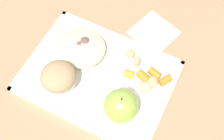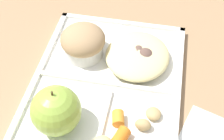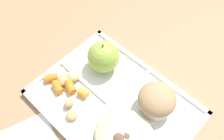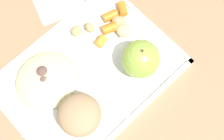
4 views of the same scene
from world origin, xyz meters
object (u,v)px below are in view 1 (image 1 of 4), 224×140
(plastic_fork, at_px, (65,50))
(lunch_tray, at_px, (99,77))
(green_apple, at_px, (121,106))
(bran_muffin, at_px, (59,78))

(plastic_fork, bearing_deg, lunch_tray, 165.56)
(lunch_tray, height_order, plastic_fork, lunch_tray)
(green_apple, relative_size, plastic_fork, 0.68)
(plastic_fork, bearing_deg, bran_muffin, 114.04)
(bran_muffin, bearing_deg, plastic_fork, -65.96)
(green_apple, bearing_deg, bran_muffin, 0.00)
(bran_muffin, xyz_separation_m, plastic_fork, (0.04, -0.10, -0.03))
(lunch_tray, distance_m, green_apple, 0.13)
(lunch_tray, height_order, bran_muffin, bran_muffin)
(bran_muffin, bearing_deg, lunch_tray, -142.01)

